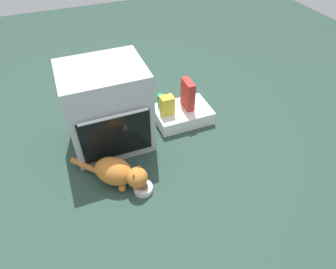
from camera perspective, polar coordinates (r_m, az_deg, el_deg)
The scene contains 8 objects.
ground at distance 2.39m, azimuth -8.52°, elevation -8.11°, with size 8.00×8.00×0.00m, color #284238.
oven at distance 2.46m, azimuth -11.75°, elevation 5.12°, with size 0.65×0.58×0.74m.
pantry_cabinet at distance 2.84m, azimuth 2.82°, elevation 3.99°, with size 0.52×0.36×0.13m, color white.
food_bowl at distance 2.27m, azimuth -4.87°, elevation -10.37°, with size 0.15×0.15×0.08m.
cat at distance 2.27m, azimuth -9.62°, elevation -7.33°, with size 0.53×0.51×0.23m.
cereal_box at distance 2.75m, azimuth 3.88°, elevation 7.81°, with size 0.07×0.18×0.28m, color #B72D28.
soda_can at distance 2.80m, azimuth -1.39°, elevation 6.67°, with size 0.07×0.07×0.12m, color green.
snack_bag at distance 2.69m, azimuth -0.18°, elevation 5.73°, with size 0.12×0.09×0.18m, color yellow.
Camera 1 is at (-0.22, -1.51, 1.84)m, focal length 31.28 mm.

